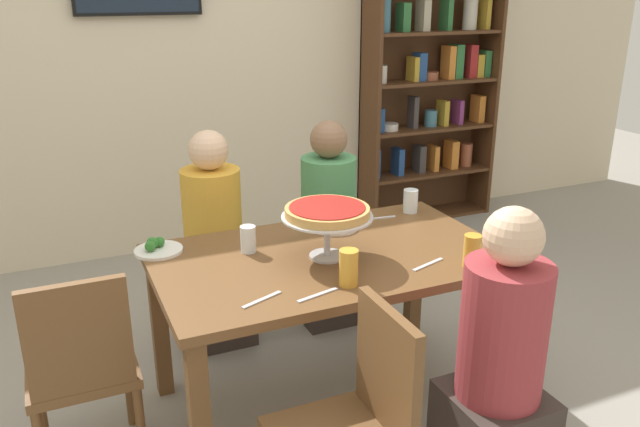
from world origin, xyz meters
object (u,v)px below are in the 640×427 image
cutlery_knife_far (428,264)px  bookshelf (431,73)px  chair_near_left (356,422)px  dining_table (329,275)px  salad_plate_near_diner (336,225)px  cutlery_fork_far (510,258)px  beer_glass_amber_tall (349,268)px  cutlery_spare_fork (318,295)px  water_glass_clear_near (411,201)px  chair_head_west (82,365)px  diner_far_left (215,254)px  diner_near_right (498,383)px  salad_plate_far_diner (157,248)px  water_glass_clear_far (248,239)px  cutlery_fork_near (378,218)px  diner_far_right (328,238)px  cutlery_knife_near (262,300)px  deep_dish_pizza_stand (327,215)px  beer_glass_amber_short (472,251)px

cutlery_knife_far → bookshelf: bearing=39.0°
chair_near_left → dining_table: bearing=-18.2°
salad_plate_near_diner → cutlery_fork_far: 0.80m
beer_glass_amber_tall → cutlery_spare_fork: size_ratio=0.79×
salad_plate_near_diner → water_glass_clear_near: water_glass_clear_near is taller
chair_head_west → cutlery_fork_far: chair_head_west is taller
diner_far_left → cutlery_fork_far: (0.98, -1.11, 0.25)m
diner_near_right → chair_near_left: bearing=88.3°
salad_plate_far_diner → water_glass_clear_far: size_ratio=1.78×
water_glass_clear_far → cutlery_fork_near: water_glass_clear_far is taller
chair_near_left → beer_glass_amber_tall: beer_glass_amber_tall is taller
diner_far_left → beer_glass_amber_tall: bearing=13.3°
bookshelf → diner_far_right: 2.05m
diner_near_right → cutlery_knife_far: diner_near_right is taller
cutlery_fork_far → cutlery_spare_fork: bearing=-177.1°
chair_head_west → beer_glass_amber_tall: 1.06m
diner_far_left → bookshelf: bearing=120.7°
salad_plate_near_diner → cutlery_knife_near: salad_plate_near_diner is taller
chair_head_west → water_glass_clear_far: bearing=15.9°
cutlery_fork_near → beer_glass_amber_tall: bearing=59.3°
cutlery_fork_far → cutlery_spare_fork: (-0.87, 0.01, 0.00)m
dining_table → beer_glass_amber_tall: (-0.06, -0.30, 0.17)m
chair_near_left → deep_dish_pizza_stand: bearing=-17.2°
water_glass_clear_near → water_glass_clear_far: size_ratio=1.01×
dining_table → diner_far_left: diner_far_left is taller
deep_dish_pizza_stand → diner_far_right: bearing=65.1°
salad_plate_near_diner → cutlery_fork_far: size_ratio=1.21×
diner_near_right → cutlery_knife_far: (0.02, 0.50, 0.25)m
diner_far_right → water_glass_clear_near: 0.58m
cutlery_fork_near → bookshelf: bearing=-122.5°
chair_head_west → salad_plate_near_diner: (1.18, 0.31, 0.27)m
diner_near_right → cutlery_knife_far: 0.56m
bookshelf → water_glass_clear_far: bearing=-138.6°
cutlery_knife_near → cutlery_knife_far: (0.72, 0.02, 0.00)m
salad_plate_far_diner → dining_table: bearing=-25.5°
bookshelf → diner_far_right: bearing=-138.9°
diner_near_right → deep_dish_pizza_stand: (-0.33, 0.74, 0.44)m
water_glass_clear_far → cutlery_knife_near: size_ratio=0.64×
dining_table → cutlery_fork_near: size_ratio=8.18×
diner_far_left → chair_near_left: 1.51m
chair_head_west → diner_far_right: bearing=29.9°
salad_plate_near_diner → water_glass_clear_near: size_ratio=1.86×
cutlery_fork_near → cutlery_knife_far: size_ratio=1.00×
beer_glass_amber_short → cutlery_fork_far: (0.20, -0.00, -0.06)m
beer_glass_amber_tall → cutlery_knife_far: (0.38, 0.03, -0.07)m
salad_plate_far_diner → cutlery_fork_near: salad_plate_far_diner is taller
salad_plate_near_diner → cutlery_fork_far: bearing=-49.7°
chair_near_left → salad_plate_near_diner: 1.12m
diner_far_right → cutlery_fork_near: diner_far_right is taller
cutlery_fork_far → diner_far_right: bearing=111.0°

